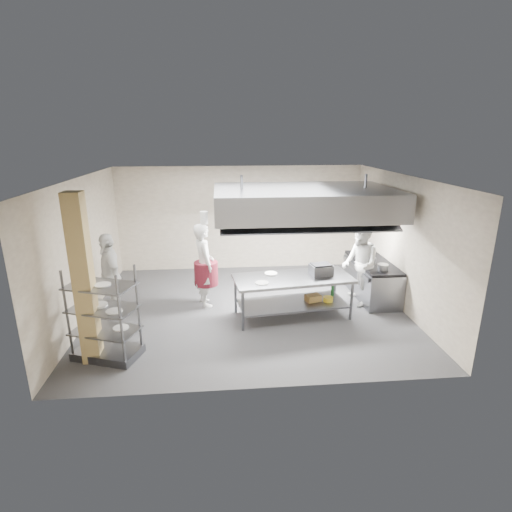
{
  "coord_description": "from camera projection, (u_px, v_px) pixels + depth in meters",
  "views": [
    {
      "loc": [
        -0.58,
        -8.4,
        3.87
      ],
      "look_at": [
        0.2,
        0.2,
        1.21
      ],
      "focal_mm": 28.0,
      "sensor_mm": 36.0,
      "label": 1
    }
  ],
  "objects": [
    {
      "name": "chef_head",
      "position": [
        204.0,
        265.0,
        9.16
      ],
      "size": [
        0.66,
        0.82,
        1.96
      ],
      "primitive_type": "imported",
      "rotation": [
        0.0,
        0.0,
        1.88
      ],
      "color": "silver",
      "rests_on": "floor"
    },
    {
      "name": "chef_plating",
      "position": [
        110.0,
        275.0,
        8.63
      ],
      "size": [
        0.91,
        1.18,
        1.87
      ],
      "primitive_type": "imported",
      "rotation": [
        0.0,
        0.0,
        -1.09
      ],
      "color": "silver",
      "rests_on": "floor"
    },
    {
      "name": "stockpot",
      "position": [
        371.0,
        261.0,
        9.45
      ],
      "size": [
        0.23,
        0.23,
        0.16
      ],
      "primitive_type": "cylinder",
      "color": "gray",
      "rests_on": "range_top"
    },
    {
      "name": "chef_line",
      "position": [
        360.0,
        264.0,
        9.22
      ],
      "size": [
        0.78,
        0.98,
        1.94
      ],
      "primitive_type": "imported",
      "rotation": [
        0.0,
        0.0,
        -1.62
      ],
      "color": "white",
      "rests_on": "floor"
    },
    {
      "name": "floor",
      "position": [
        248.0,
        309.0,
        9.19
      ],
      "size": [
        7.0,
        7.0,
        0.0
      ],
      "primitive_type": "plane",
      "color": "#2B2B2D",
      "rests_on": "ground"
    },
    {
      "name": "column",
      "position": [
        84.0,
        281.0,
        6.69
      ],
      "size": [
        0.3,
        0.3,
        3.0
      ],
      "primitive_type": "cube",
      "color": "tan",
      "rests_on": "floor"
    },
    {
      "name": "hood_strip_b",
      "position": [
        342.0,
        215.0,
        9.15
      ],
      "size": [
        1.6,
        0.12,
        0.04
      ],
      "primitive_type": "cube",
      "color": "white",
      "rests_on": "exhaust_hood"
    },
    {
      "name": "wall_shelf",
      "position": [
        302.0,
        218.0,
        11.61
      ],
      "size": [
        1.5,
        0.28,
        0.04
      ],
      "primitive_type": "cube",
      "color": "slate",
      "rests_on": "wall_back"
    },
    {
      "name": "hood_strip_a",
      "position": [
        264.0,
        216.0,
        8.99
      ],
      "size": [
        1.6,
        0.12,
        0.04
      ],
      "primitive_type": "cube",
      "color": "white",
      "rests_on": "exhaust_hood"
    },
    {
      "name": "range_top",
      "position": [
        373.0,
        263.0,
        9.68
      ],
      "size": [
        0.78,
        1.96,
        0.06
      ],
      "primitive_type": "cube",
      "color": "black",
      "rests_on": "cooking_range"
    },
    {
      "name": "wicker_basket",
      "position": [
        313.0,
        298.0,
        8.81
      ],
      "size": [
        0.38,
        0.31,
        0.14
      ],
      "primitive_type": "cube",
      "rotation": [
        0.0,
        0.0,
        0.3
      ],
      "color": "olive",
      "rests_on": "island_undershelf"
    },
    {
      "name": "wall_right",
      "position": [
        401.0,
        242.0,
        9.05
      ],
      "size": [
        0.0,
        6.0,
        6.0
      ],
      "primitive_type": "plane",
      "rotation": [
        1.57,
        0.0,
        -1.57
      ],
      "color": "tan",
      "rests_on": "ground"
    },
    {
      "name": "cooking_range",
      "position": [
        371.0,
        280.0,
        9.81
      ],
      "size": [
        0.8,
        2.0,
        0.84
      ],
      "primitive_type": "cube",
      "color": "gray",
      "rests_on": "floor"
    },
    {
      "name": "wall_left",
      "position": [
        83.0,
        250.0,
        8.45
      ],
      "size": [
        0.0,
        6.0,
        6.0
      ],
      "primitive_type": "plane",
      "rotation": [
        1.57,
        0.0,
        1.57
      ],
      "color": "tan",
      "rests_on": "ground"
    },
    {
      "name": "island",
      "position": [
        292.0,
        297.0,
        8.71
      ],
      "size": [
        2.64,
        1.36,
        0.91
      ],
      "primitive_type": null,
      "rotation": [
        0.0,
        0.0,
        0.12
      ],
      "color": "slate",
      "rests_on": "floor"
    },
    {
      "name": "island_worktop",
      "position": [
        293.0,
        278.0,
        8.59
      ],
      "size": [
        2.64,
        1.36,
        0.06
      ],
      "primitive_type": "cube",
      "rotation": [
        0.0,
        0.0,
        0.12
      ],
      "color": "slate",
      "rests_on": "island"
    },
    {
      "name": "plate_stack",
      "position": [
        105.0,
        329.0,
        7.08
      ],
      "size": [
        0.28,
        0.28,
        0.05
      ],
      "primitive_type": "cylinder",
      "color": "white",
      "rests_on": "pass_rack"
    },
    {
      "name": "ceiling",
      "position": [
        247.0,
        177.0,
        8.31
      ],
      "size": [
        7.0,
        7.0,
        0.0
      ],
      "primitive_type": "plane",
      "rotation": [
        3.14,
        0.0,
        0.0
      ],
      "color": "silver",
      "rests_on": "wall_back"
    },
    {
      "name": "island_undershelf",
      "position": [
        292.0,
        303.0,
        8.76
      ],
      "size": [
        2.43,
        1.23,
        0.04
      ],
      "primitive_type": "cube",
      "rotation": [
        0.0,
        0.0,
        0.12
      ],
      "color": "slate",
      "rests_on": "island"
    },
    {
      "name": "pass_rack",
      "position": [
        104.0,
        313.0,
        7.0
      ],
      "size": [
        1.29,
        0.99,
        1.7
      ],
      "primitive_type": null,
      "rotation": [
        0.0,
        0.0,
        -0.33
      ],
      "color": "slate",
      "rests_on": "floor"
    },
    {
      "name": "griddle",
      "position": [
        321.0,
        270.0,
        8.7
      ],
      "size": [
        0.51,
        0.43,
        0.22
      ],
      "primitive_type": "cube",
      "rotation": [
        0.0,
        0.0,
        0.18
      ],
      "color": "gray",
      "rests_on": "island_worktop"
    },
    {
      "name": "exhaust_hood",
      "position": [
        304.0,
        202.0,
        8.98
      ],
      "size": [
        4.0,
        2.5,
        0.6
      ],
      "primitive_type": "cube",
      "color": "slate",
      "rests_on": "ceiling"
    },
    {
      "name": "wall_back",
      "position": [
        240.0,
        218.0,
        11.6
      ],
      "size": [
        7.0,
        0.0,
        7.0
      ],
      "primitive_type": "plane",
      "rotation": [
        1.57,
        0.0,
        0.0
      ],
      "color": "tan",
      "rests_on": "ground"
    }
  ]
}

